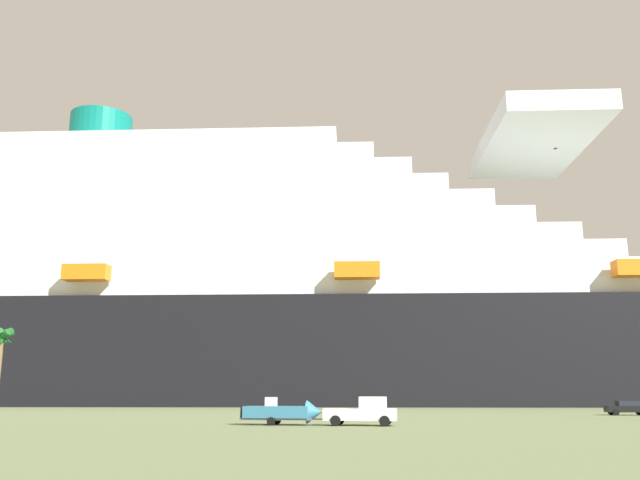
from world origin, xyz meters
name	(u,v)px	position (x,y,z in m)	size (l,w,h in m)	color
ground_plane	(331,411)	(0.00, 30.00, 0.00)	(600.00, 600.00, 0.00)	#66754C
cruise_ship	(218,302)	(-27.97, 67.85, 20.71)	(251.70, 57.34, 70.47)	black
pickup_truck	(363,412)	(7.49, -11.31, 1.04)	(5.67, 2.45, 2.20)	white
small_boat_on_trailer	(286,412)	(1.31, -11.08, 0.96)	(7.30, 2.26, 2.15)	#595960
palm_tree	(0,346)	(-32.01, 1.66, 7.35)	(2.90, 2.94, 9.32)	brown
parked_car_black_coupe	(628,408)	(35.29, 16.98, 0.83)	(4.72, 2.16, 1.58)	black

